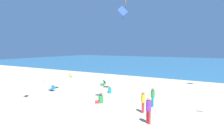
{
  "coord_description": "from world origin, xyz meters",
  "views": [
    {
      "loc": [
        7.73,
        -6.44,
        4.27
      ],
      "look_at": [
        0.0,
        7.22,
        2.61
      ],
      "focal_mm": 29.16,
      "sensor_mm": 36.0,
      "label": 1
    }
  ],
  "objects_px": {
    "beach_chair_near_camera": "(52,88)",
    "person_4": "(110,91)",
    "person_1": "(100,99)",
    "kite_purple": "(120,10)",
    "person_0": "(153,96)",
    "beach_chair_mid_beach": "(103,83)",
    "kite_orange": "(125,3)",
    "person_6": "(149,108)",
    "kite_blue": "(123,11)",
    "person_3": "(143,101)",
    "person_5": "(70,76)"
  },
  "relations": [
    {
      "from": "beach_chair_near_camera",
      "to": "person_4",
      "type": "bearing_deg",
      "value": -171.37
    },
    {
      "from": "person_1",
      "to": "kite_purple",
      "type": "distance_m",
      "value": 21.85
    },
    {
      "from": "beach_chair_near_camera",
      "to": "person_1",
      "type": "height_order",
      "value": "person_1"
    },
    {
      "from": "person_1",
      "to": "person_4",
      "type": "relative_size",
      "value": 1.22
    },
    {
      "from": "kite_purple",
      "to": "person_4",
      "type": "bearing_deg",
      "value": -66.52
    },
    {
      "from": "person_0",
      "to": "person_4",
      "type": "distance_m",
      "value": 5.1
    },
    {
      "from": "person_0",
      "to": "person_4",
      "type": "xyz_separation_m",
      "value": [
        -4.71,
        1.88,
        -0.56
      ]
    },
    {
      "from": "beach_chair_mid_beach",
      "to": "kite_purple",
      "type": "relative_size",
      "value": 0.51
    },
    {
      "from": "kite_orange",
      "to": "kite_purple",
      "type": "distance_m",
      "value": 4.98
    },
    {
      "from": "person_1",
      "to": "kite_purple",
      "type": "height_order",
      "value": "kite_purple"
    },
    {
      "from": "person_4",
      "to": "kite_orange",
      "type": "bearing_deg",
      "value": -29.43
    },
    {
      "from": "person_6",
      "to": "kite_blue",
      "type": "xyz_separation_m",
      "value": [
        -4.11,
        4.99,
        6.56
      ]
    },
    {
      "from": "person_4",
      "to": "person_3",
      "type": "bearing_deg",
      "value": -174.81
    },
    {
      "from": "beach_chair_near_camera",
      "to": "person_1",
      "type": "xyz_separation_m",
      "value": [
        6.35,
        -0.96,
        0.03
      ]
    },
    {
      "from": "beach_chair_near_camera",
      "to": "person_5",
      "type": "xyz_separation_m",
      "value": [
        -4.26,
        7.26,
        -0.03
      ]
    },
    {
      "from": "beach_chair_near_camera",
      "to": "beach_chair_mid_beach",
      "type": "relative_size",
      "value": 0.88
    },
    {
      "from": "beach_chair_near_camera",
      "to": "person_1",
      "type": "distance_m",
      "value": 6.42
    },
    {
      "from": "person_5",
      "to": "kite_purple",
      "type": "height_order",
      "value": "kite_purple"
    },
    {
      "from": "person_1",
      "to": "person_4",
      "type": "xyz_separation_m",
      "value": [
        -0.91,
        3.02,
        -0.05
      ]
    },
    {
      "from": "beach_chair_mid_beach",
      "to": "person_0",
      "type": "height_order",
      "value": "person_0"
    },
    {
      "from": "person_0",
      "to": "beach_chair_mid_beach",
      "type": "bearing_deg",
      "value": 109.86
    },
    {
      "from": "person_1",
      "to": "person_3",
      "type": "xyz_separation_m",
      "value": [
        3.63,
        -0.41,
        0.52
      ]
    },
    {
      "from": "person_1",
      "to": "kite_blue",
      "type": "distance_m",
      "value": 7.79
    },
    {
      "from": "person_1",
      "to": "kite_purple",
      "type": "relative_size",
      "value": 0.51
    },
    {
      "from": "person_4",
      "to": "kite_blue",
      "type": "height_order",
      "value": "kite_blue"
    },
    {
      "from": "person_6",
      "to": "person_0",
      "type": "bearing_deg",
      "value": -140.75
    },
    {
      "from": "person_0",
      "to": "person_6",
      "type": "relative_size",
      "value": 0.9
    },
    {
      "from": "beach_chair_mid_beach",
      "to": "person_6",
      "type": "relative_size",
      "value": 0.51
    },
    {
      "from": "person_4",
      "to": "person_6",
      "type": "height_order",
      "value": "person_6"
    },
    {
      "from": "beach_chair_mid_beach",
      "to": "person_6",
      "type": "distance_m",
      "value": 11.13
    },
    {
      "from": "person_6",
      "to": "kite_orange",
      "type": "relative_size",
      "value": 1.36
    },
    {
      "from": "person_1",
      "to": "person_5",
      "type": "distance_m",
      "value": 13.41
    },
    {
      "from": "person_4",
      "to": "person_6",
      "type": "relative_size",
      "value": 0.43
    },
    {
      "from": "beach_chair_near_camera",
      "to": "person_0",
      "type": "bearing_deg",
      "value": 168.9
    },
    {
      "from": "kite_purple",
      "to": "person_0",
      "type": "bearing_deg",
      "value": -56.17
    },
    {
      "from": "person_6",
      "to": "person_5",
      "type": "bearing_deg",
      "value": -97.38
    },
    {
      "from": "person_6",
      "to": "kite_orange",
      "type": "bearing_deg",
      "value": -123.66
    },
    {
      "from": "person_1",
      "to": "person_4",
      "type": "bearing_deg",
      "value": -112.85
    },
    {
      "from": "person_3",
      "to": "kite_orange",
      "type": "distance_m",
      "value": 19.06
    },
    {
      "from": "beach_chair_near_camera",
      "to": "person_6",
      "type": "relative_size",
      "value": 0.45
    },
    {
      "from": "beach_chair_mid_beach",
      "to": "kite_blue",
      "type": "distance_m",
      "value": 8.61
    },
    {
      "from": "kite_blue",
      "to": "beach_chair_mid_beach",
      "type": "bearing_deg",
      "value": 143.61
    },
    {
      "from": "person_4",
      "to": "person_1",
      "type": "bearing_deg",
      "value": 149.11
    },
    {
      "from": "person_3",
      "to": "person_6",
      "type": "height_order",
      "value": "person_6"
    },
    {
      "from": "person_1",
      "to": "person_6",
      "type": "bearing_deg",
      "value": 117.15
    },
    {
      "from": "person_4",
      "to": "person_5",
      "type": "bearing_deg",
      "value": 14.07
    },
    {
      "from": "person_0",
      "to": "person_5",
      "type": "bearing_deg",
      "value": 116.89
    },
    {
      "from": "beach_chair_near_camera",
      "to": "kite_orange",
      "type": "xyz_separation_m",
      "value": [
        1.93,
        12.64,
        10.66
      ]
    },
    {
      "from": "beach_chair_mid_beach",
      "to": "kite_blue",
      "type": "bearing_deg",
      "value": 81.95
    },
    {
      "from": "person_0",
      "to": "kite_blue",
      "type": "relative_size",
      "value": 0.81
    }
  ]
}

